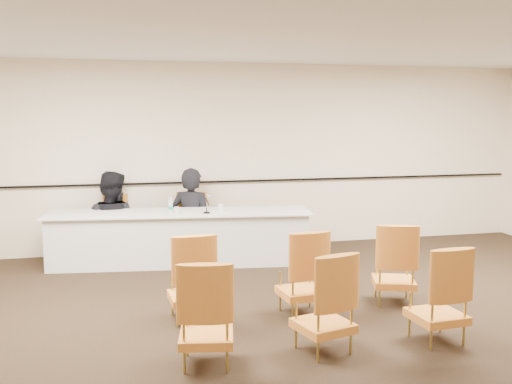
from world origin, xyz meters
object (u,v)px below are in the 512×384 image
(panelist_main_chair, at_px, (192,224))
(coffee_cup, at_px, (221,208))
(aud_chair_front_right, at_px, (394,263))
(aud_chair_back_left, at_px, (206,312))
(aud_chair_front_left, at_px, (191,276))
(aud_chair_front_mid, at_px, (302,272))
(aud_chair_back_mid, at_px, (324,302))
(panel_table, at_px, (180,238))
(drinking_glass, at_px, (177,210))
(panelist_second_chair, at_px, (111,226))
(panelist_second, at_px, (112,230))
(panelist_main, at_px, (192,227))
(water_bottle, at_px, (171,205))
(aud_chair_back_right, at_px, (438,293))
(microphone, at_px, (207,204))

(panelist_main_chair, height_order, coffee_cup, panelist_main_chair)
(aud_chair_front_right, xyz_separation_m, aud_chair_back_left, (-2.36, -1.14, 0.00))
(aud_chair_front_left, height_order, aud_chair_front_mid, same)
(aud_chair_front_left, distance_m, aud_chair_back_mid, 1.54)
(panel_table, xyz_separation_m, drinking_glass, (-0.05, -0.13, 0.43))
(panelist_main_chair, distance_m, drinking_glass, 0.81)
(panelist_second_chair, relative_size, drinking_glass, 9.50)
(panelist_second, distance_m, aud_chair_back_left, 4.31)
(panelist_main, distance_m, water_bottle, 0.78)
(panelist_main_chair, height_order, aud_chair_back_left, same)
(panel_table, relative_size, panelist_second, 2.09)
(panelist_second, bearing_deg, aud_chair_back_right, 151.65)
(panelist_second_chair, xyz_separation_m, aud_chair_back_right, (3.07, -4.22, 0.00))
(panel_table, relative_size, aud_chair_back_mid, 4.02)
(aud_chair_front_left, bearing_deg, panelist_second, 102.11)
(panelist_second_chair, height_order, aud_chair_front_right, same)
(aud_chair_front_left, height_order, aud_chair_front_right, same)
(panelist_second_chair, xyz_separation_m, microphone, (1.35, -0.90, 0.42))
(panel_table, height_order, coffee_cup, coffee_cup)
(panel_table, distance_m, microphone, 0.66)
(panelist_second_chair, relative_size, aud_chair_back_mid, 1.00)
(panelist_second, relative_size, coffee_cup, 15.18)
(aud_chair_front_right, relative_size, aud_chair_back_mid, 1.00)
(microphone, bearing_deg, panelist_second_chair, 166.66)
(aud_chair_front_left, xyz_separation_m, aud_chair_back_right, (2.22, -1.13, 0.00))
(panelist_second_chair, relative_size, aud_chair_front_left, 1.00)
(panel_table, bearing_deg, panelist_main_chair, 73.20)
(panelist_main_chair, bearing_deg, aud_chair_front_mid, -67.76)
(microphone, bearing_deg, panelist_main_chair, 120.03)
(coffee_cup, relative_size, aud_chair_front_mid, 0.13)
(coffee_cup, bearing_deg, microphone, -176.15)
(drinking_glass, height_order, coffee_cup, coffee_cup)
(aud_chair_front_mid, height_order, aud_chair_front_right, same)
(water_bottle, xyz_separation_m, aud_chair_back_mid, (1.07, -3.52, -0.40))
(water_bottle, relative_size, aud_chair_back_mid, 0.24)
(aud_chair_front_right, relative_size, aud_chair_back_right, 1.00)
(microphone, distance_m, aud_chair_back_right, 3.76)
(panelist_second, relative_size, drinking_glass, 18.30)
(drinking_glass, bearing_deg, panelist_main_chair, 66.40)
(panel_table, relative_size, aud_chair_front_right, 4.02)
(panelist_main, relative_size, aud_chair_front_left, 1.96)
(aud_chair_back_left, bearing_deg, aud_chair_front_mid, 50.78)
(panelist_main, relative_size, microphone, 7.13)
(panelist_main, height_order, drinking_glass, panelist_main)
(panelist_second_chair, relative_size, coffee_cup, 7.88)
(panel_table, bearing_deg, aud_chair_back_mid, -67.70)
(panelist_main, xyz_separation_m, aud_chair_back_left, (-0.38, -4.07, 0.04))
(water_bottle, xyz_separation_m, aud_chair_front_left, (-0.00, -2.41, -0.40))
(aud_chair_back_left, bearing_deg, panelist_main, 95.13)
(aud_chair_front_mid, xyz_separation_m, aud_chair_back_left, (-1.20, -1.02, 0.00))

